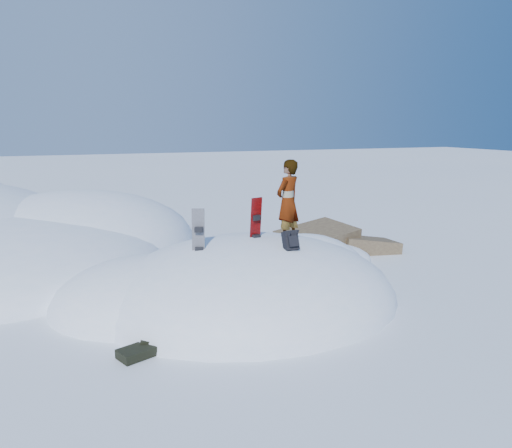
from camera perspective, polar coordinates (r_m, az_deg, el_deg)
name	(u,v)px	position (r m, az deg, el deg)	size (l,w,h in m)	color
ground	(250,301)	(11.75, -0.71, -8.77)	(120.00, 120.00, 0.00)	white
snow_mound	(239,298)	(11.90, -1.91, -8.50)	(8.00, 6.00, 3.00)	white
rock_outcrop	(326,254)	(15.87, 8.00, -3.44)	(4.68, 4.41, 1.68)	brown
snowboard_red	(256,229)	(11.43, -0.05, -0.63)	(0.31, 0.25, 1.52)	#A9090A
snowboard_dark	(199,242)	(10.76, -6.58, -2.03)	(0.31, 0.26, 1.46)	black
backpack	(291,241)	(10.72, 4.01, -1.92)	(0.30, 0.39, 0.50)	black
gear_pile	(139,351)	(9.33, -13.28, -13.93)	(0.82, 0.64, 0.21)	black
person	(288,202)	(11.30, 3.67, 2.58)	(0.69, 0.45, 1.90)	slate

